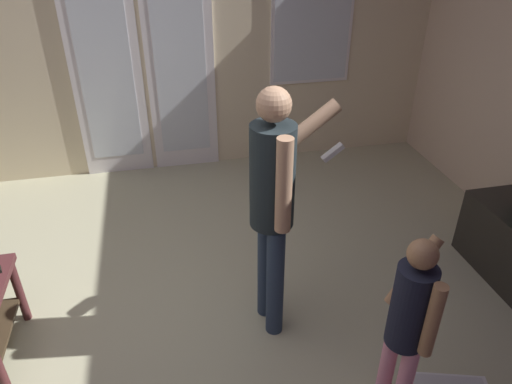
% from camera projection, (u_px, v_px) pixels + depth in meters
% --- Properties ---
extents(ground_plane, '(6.15, 4.68, 0.02)m').
position_uv_depth(ground_plane, '(126.00, 345.00, 2.84)').
color(ground_plane, '#B3B08E').
extents(wall_back_with_doors, '(6.15, 0.09, 2.85)m').
position_uv_depth(wall_back_with_doors, '(115.00, 24.00, 4.07)').
color(wall_back_with_doors, beige).
rests_on(wall_back_with_doors, ground_plane).
extents(person_adult, '(0.60, 0.45, 1.52)m').
position_uv_depth(person_adult, '(274.00, 196.00, 2.54)').
color(person_adult, '#2D3E56').
rests_on(person_adult, ground_plane).
extents(person_child, '(0.34, 0.36, 1.10)m').
position_uv_depth(person_child, '(409.00, 321.00, 2.11)').
color(person_child, pink).
rests_on(person_child, ground_plane).
extents(loose_keyboard, '(0.46, 0.25, 0.02)m').
position_uv_depth(loose_keyboard, '(447.00, 384.00, 2.58)').
color(loose_keyboard, white).
rests_on(loose_keyboard, ground_plane).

